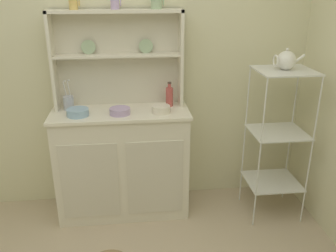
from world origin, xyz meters
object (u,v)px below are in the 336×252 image
at_px(bakers_rack, 278,129).
at_px(jam_bottle, 169,96).
at_px(hutch_cabinet, 123,161).
at_px(utensil_jar, 69,103).
at_px(cup_gold_0, 74,4).
at_px(porcelain_teapot, 286,60).
at_px(hutch_shelf_unit, 118,52).
at_px(bowl_mixing_large, 78,112).

bearing_deg(bakers_rack, jam_bottle, 163.58).
bearing_deg(hutch_cabinet, bakers_rack, -7.41).
bearing_deg(utensil_jar, cup_gold_0, 24.06).
bearing_deg(porcelain_teapot, hutch_cabinet, 172.58).
relative_size(hutch_shelf_unit, cup_gold_0, 11.99).
relative_size(bakers_rack, cup_gold_0, 14.69).
height_order(bakers_rack, cup_gold_0, cup_gold_0).
height_order(utensil_jar, porcelain_teapot, porcelain_teapot).
xyz_separation_m(hutch_cabinet, utensil_jar, (-0.40, 0.08, 0.50)).
relative_size(hutch_shelf_unit, utensil_jar, 4.08).
relative_size(hutch_cabinet, bakers_rack, 0.87).
distance_m(bakers_rack, utensil_jar, 1.67).
xyz_separation_m(hutch_shelf_unit, utensil_jar, (-0.40, -0.09, -0.38)).
xyz_separation_m(bakers_rack, cup_gold_0, (-1.54, 0.28, 0.94)).
bearing_deg(bakers_rack, utensil_jar, 171.72).
distance_m(bowl_mixing_large, utensil_jar, 0.18).
distance_m(bakers_rack, bowl_mixing_large, 1.57).
relative_size(bakers_rack, bowl_mixing_large, 7.52).
height_order(bakers_rack, jam_bottle, bakers_rack).
relative_size(utensil_jar, porcelain_teapot, 1.07).
bearing_deg(bakers_rack, hutch_cabinet, 172.59).
bearing_deg(cup_gold_0, porcelain_teapot, -10.46).
bearing_deg(hutch_cabinet, hutch_shelf_unit, 90.00).
bearing_deg(hutch_cabinet, bowl_mixing_large, -166.92).
xyz_separation_m(hutch_cabinet, bakers_rack, (1.24, -0.16, 0.30)).
relative_size(jam_bottle, porcelain_teapot, 0.86).
distance_m(hutch_cabinet, utensil_jar, 0.64).
relative_size(hutch_cabinet, bowl_mixing_large, 6.57).
bearing_deg(utensil_jar, jam_bottle, 0.65).
height_order(hutch_shelf_unit, bowl_mixing_large, hutch_shelf_unit).
xyz_separation_m(bakers_rack, jam_bottle, (-0.84, 0.25, 0.22)).
xyz_separation_m(bowl_mixing_large, jam_bottle, (0.72, 0.16, 0.05)).
height_order(hutch_cabinet, bowl_mixing_large, bowl_mixing_large).
bearing_deg(hutch_shelf_unit, hutch_cabinet, -90.00).
distance_m(hutch_shelf_unit, utensil_jar, 0.56).
height_order(hutch_shelf_unit, porcelain_teapot, hutch_shelf_unit).
bearing_deg(bowl_mixing_large, hutch_cabinet, 13.08).
relative_size(cup_gold_0, utensil_jar, 0.34).
distance_m(hutch_cabinet, jam_bottle, 0.66).
xyz_separation_m(hutch_shelf_unit, jam_bottle, (0.40, -0.08, -0.35)).
height_order(bowl_mixing_large, porcelain_teapot, porcelain_teapot).
xyz_separation_m(bakers_rack, bowl_mixing_large, (-1.55, 0.09, 0.17)).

